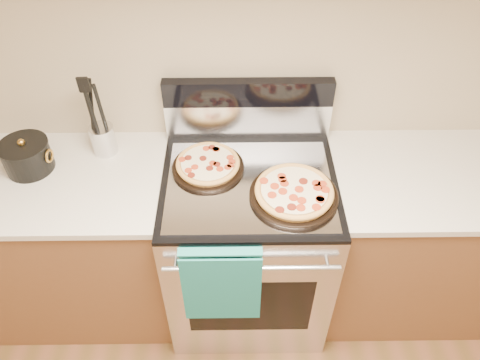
{
  "coord_description": "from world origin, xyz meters",
  "views": [
    {
      "loc": [
        -0.06,
        0.21,
        2.32
      ],
      "look_at": [
        -0.04,
        1.55,
        1.02
      ],
      "focal_mm": 35.0,
      "sensor_mm": 36.0,
      "label": 1
    }
  ],
  "objects_px": {
    "range_body": "(248,247)",
    "pepperoni_pizza_back": "(208,165)",
    "saucepan": "(27,157)",
    "utensil_crock": "(104,139)",
    "pepperoni_pizza_front": "(294,193)"
  },
  "relations": [
    {
      "from": "utensil_crock",
      "to": "saucepan",
      "type": "distance_m",
      "value": 0.33
    },
    {
      "from": "range_body",
      "to": "pepperoni_pizza_back",
      "type": "height_order",
      "value": "pepperoni_pizza_back"
    },
    {
      "from": "saucepan",
      "to": "range_body",
      "type": "bearing_deg",
      "value": -5.92
    },
    {
      "from": "range_body",
      "to": "pepperoni_pizza_front",
      "type": "bearing_deg",
      "value": -30.87
    },
    {
      "from": "utensil_crock",
      "to": "pepperoni_pizza_back",
      "type": "bearing_deg",
      "value": -16.62
    },
    {
      "from": "pepperoni_pizza_back",
      "to": "utensil_crock",
      "type": "relative_size",
      "value": 2.26
    },
    {
      "from": "pepperoni_pizza_back",
      "to": "saucepan",
      "type": "xyz_separation_m",
      "value": [
        -0.79,
        0.03,
        0.03
      ]
    },
    {
      "from": "utensil_crock",
      "to": "pepperoni_pizza_front",
      "type": "bearing_deg",
      "value": -20.92
    },
    {
      "from": "pepperoni_pizza_front",
      "to": "utensil_crock",
      "type": "xyz_separation_m",
      "value": [
        -0.84,
        0.32,
        0.03
      ]
    },
    {
      "from": "pepperoni_pizza_front",
      "to": "saucepan",
      "type": "height_order",
      "value": "saucepan"
    },
    {
      "from": "range_body",
      "to": "saucepan",
      "type": "xyz_separation_m",
      "value": [
        -0.97,
        0.1,
        0.52
      ]
    },
    {
      "from": "range_body",
      "to": "utensil_crock",
      "type": "distance_m",
      "value": 0.87
    },
    {
      "from": "pepperoni_pizza_back",
      "to": "utensil_crock",
      "type": "distance_m",
      "value": 0.5
    },
    {
      "from": "utensil_crock",
      "to": "saucepan",
      "type": "bearing_deg",
      "value": -160.2
    },
    {
      "from": "pepperoni_pizza_front",
      "to": "utensil_crock",
      "type": "bearing_deg",
      "value": 159.08
    }
  ]
}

